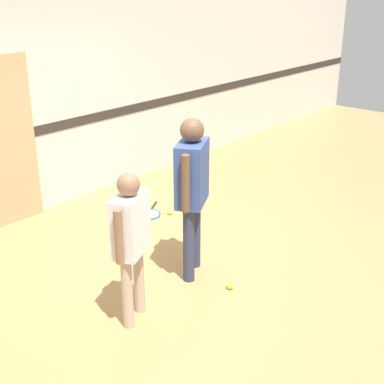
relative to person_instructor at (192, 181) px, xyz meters
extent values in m
plane|color=#A87F4C|center=(-0.11, 0.12, -0.97)|extent=(16.00, 16.00, 0.00)
cube|color=beige|center=(-0.11, 2.46, 0.63)|extent=(16.00, 0.06, 3.20)
cube|color=#2D2823|center=(-0.11, 2.43, 0.05)|extent=(16.00, 0.01, 0.12)
cylinder|color=#2D334C|center=(-0.13, -0.07, -0.59)|extent=(0.11, 0.11, 0.75)
cylinder|color=#2D334C|center=(0.13, 0.07, -0.59)|extent=(0.11, 0.11, 0.75)
cube|color=#334784|center=(0.00, 0.00, 0.08)|extent=(0.50, 0.42, 0.60)
sphere|color=brown|center=(0.00, 0.00, 0.49)|extent=(0.22, 0.22, 0.22)
cylinder|color=brown|center=(-0.23, -0.12, 0.07)|extent=(0.08, 0.08, 0.53)
cylinder|color=brown|center=(0.23, 0.12, 0.07)|extent=(0.08, 0.08, 0.53)
cylinder|color=tan|center=(-1.02, -0.18, -0.65)|extent=(0.09, 0.09, 0.64)
cylinder|color=tan|center=(-0.79, -0.08, -0.65)|extent=(0.09, 0.09, 0.64)
cube|color=silver|center=(-0.90, -0.13, -0.08)|extent=(0.42, 0.34, 0.50)
sphere|color=brown|center=(-0.90, -0.13, 0.26)|extent=(0.19, 0.19, 0.19)
cylinder|color=brown|center=(-1.11, -0.22, -0.09)|extent=(0.07, 0.07, 0.45)
cylinder|color=brown|center=(-0.70, -0.04, -0.09)|extent=(0.07, 0.07, 0.45)
torus|color=blue|center=(0.69, 1.32, -0.96)|extent=(0.43, 0.43, 0.02)
cylinder|color=silver|center=(0.69, 1.32, -0.96)|extent=(0.27, 0.27, 0.01)
cylinder|color=black|center=(0.92, 1.45, -0.96)|extent=(0.21, 0.13, 0.02)
sphere|color=black|center=(1.02, 1.51, -0.96)|extent=(0.03, 0.03, 0.03)
sphere|color=#CCE038|center=(0.00, -0.47, -0.94)|extent=(0.07, 0.07, 0.07)
sphere|color=#CCE038|center=(0.88, 1.13, -0.94)|extent=(0.07, 0.07, 0.07)
camera|label=1|loc=(-3.51, -3.04, 1.76)|focal=50.00mm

